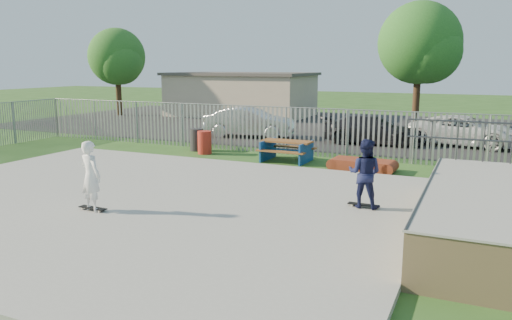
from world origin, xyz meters
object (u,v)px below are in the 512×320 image
at_px(car_dark, 372,130).
at_px(skater_navy, 365,173).
at_px(trash_bin_red, 205,142).
at_px(skater_white, 91,176).
at_px(car_silver, 250,122).
at_px(tree_left, 117,57).
at_px(trash_bin_grey, 197,140).
at_px(picnic_table, 287,151).
at_px(car_white, 464,131).
at_px(tree_mid, 419,43).
at_px(funbox, 362,165).

relative_size(car_dark, skater_navy, 2.67).
distance_m(trash_bin_red, skater_white, 9.19).
relative_size(car_silver, car_dark, 1.00).
bearing_deg(tree_left, skater_navy, -38.19).
bearing_deg(trash_bin_red, trash_bin_grey, 142.89).
relative_size(picnic_table, skater_white, 1.13).
xyz_separation_m(car_dark, skater_navy, (2.15, -11.47, 0.33)).
height_order(trash_bin_red, car_dark, car_dark).
bearing_deg(car_silver, car_white, -91.14).
distance_m(car_dark, car_white, 4.21).
distance_m(trash_bin_grey, skater_white, 9.90).
relative_size(trash_bin_grey, skater_navy, 0.55).
xyz_separation_m(car_dark, skater_white, (-3.96, -14.58, 0.33)).
height_order(car_silver, car_dark, car_silver).
bearing_deg(car_dark, tree_left, 68.87).
distance_m(trash_bin_red, tree_mid, 15.49).
relative_size(car_dark, tree_mid, 0.64).
bearing_deg(skater_white, trash_bin_red, -65.06).
bearing_deg(tree_mid, car_white, -64.40).
height_order(trash_bin_grey, car_dark, car_dark).
bearing_deg(trash_bin_grey, trash_bin_red, -37.11).
bearing_deg(car_dark, picnic_table, 155.12).
distance_m(tree_left, skater_white, 26.56).
bearing_deg(picnic_table, trash_bin_red, 179.67).
bearing_deg(car_white, trash_bin_grey, 130.33).
xyz_separation_m(car_silver, skater_navy, (8.44, -11.11, 0.24)).
bearing_deg(skater_white, tree_mid, -90.46).
relative_size(car_silver, car_white, 0.93).
relative_size(funbox, tree_left, 0.32).
relative_size(skater_navy, skater_white, 1.00).
xyz_separation_m(trash_bin_red, trash_bin_grey, (-0.73, 0.55, 0.00)).
xyz_separation_m(funbox, trash_bin_grey, (-7.64, 1.20, 0.29)).
bearing_deg(car_white, car_dark, 116.70).
xyz_separation_m(picnic_table, car_white, (6.19, 6.96, 0.30)).
bearing_deg(tree_left, car_dark, -16.89).
distance_m(trash_bin_grey, skater_navy, 10.91).
relative_size(picnic_table, car_dark, 0.42).
bearing_deg(trash_bin_red, skater_navy, -35.76).
height_order(funbox, skater_navy, skater_navy).
relative_size(car_silver, skater_navy, 2.67).
bearing_deg(car_white, funbox, 167.62).
bearing_deg(funbox, tree_mid, 92.82).
bearing_deg(car_white, trash_bin_red, 134.34).
xyz_separation_m(car_dark, tree_left, (-20.24, 6.14, 3.63)).
xyz_separation_m(car_silver, tree_mid, (7.35, 7.78, 4.20)).
relative_size(trash_bin_grey, skater_white, 0.55).
bearing_deg(car_silver, trash_bin_grey, 165.42).
bearing_deg(picnic_table, car_white, 49.64).
bearing_deg(skater_white, car_dark, -92.81).
bearing_deg(car_silver, trash_bin_red, 173.84).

